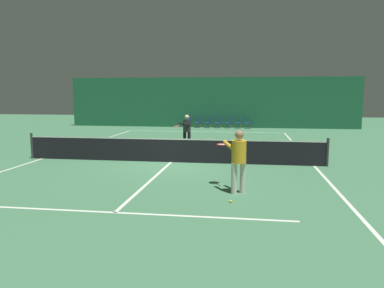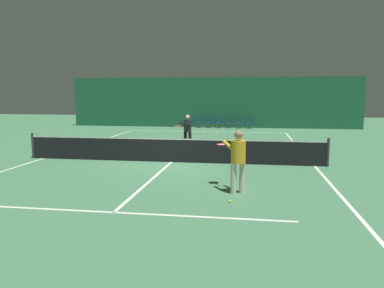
# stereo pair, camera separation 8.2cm
# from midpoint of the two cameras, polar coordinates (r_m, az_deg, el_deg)

# --- Properties ---
(ground_plane) EXTENTS (60.00, 60.00, 0.00)m
(ground_plane) POSITION_cam_midpoint_polar(r_m,az_deg,el_deg) (14.91, -3.36, -2.78)
(ground_plane) COLOR #3D704C
(backdrop_curtain) EXTENTS (23.00, 0.12, 3.96)m
(backdrop_curtain) POSITION_cam_midpoint_polar(r_m,az_deg,el_deg) (29.90, 2.70, 6.34)
(backdrop_curtain) COLOR #1E5B3D
(backdrop_curtain) RESTS_ON ground
(court_line_baseline_far) EXTENTS (11.00, 0.10, 0.00)m
(court_line_baseline_far) POSITION_cam_midpoint_polar(r_m,az_deg,el_deg) (26.55, 1.91, 1.89)
(court_line_baseline_far) COLOR silver
(court_line_baseline_far) RESTS_ON ground
(court_line_service_far) EXTENTS (8.25, 0.10, 0.00)m
(court_line_service_far) POSITION_cam_midpoint_polar(r_m,az_deg,el_deg) (21.14, 0.20, 0.37)
(court_line_service_far) COLOR silver
(court_line_service_far) RESTS_ON ground
(court_line_service_near) EXTENTS (8.25, 0.10, 0.00)m
(court_line_service_near) POSITION_cam_midpoint_polar(r_m,az_deg,el_deg) (8.92, -11.93, -10.18)
(court_line_service_near) COLOR silver
(court_line_service_near) RESTS_ON ground
(court_line_sideline_left) EXTENTS (0.10, 23.80, 0.00)m
(court_line_sideline_left) POSITION_cam_midpoint_polar(r_m,az_deg,el_deg) (16.90, -21.94, -2.07)
(court_line_sideline_left) COLOR silver
(court_line_sideline_left) RESTS_ON ground
(court_line_sideline_right) EXTENTS (0.10, 23.80, 0.00)m
(court_line_sideline_right) POSITION_cam_midpoint_polar(r_m,az_deg,el_deg) (14.81, 18.00, -3.21)
(court_line_sideline_right) COLOR silver
(court_line_sideline_right) RESTS_ON ground
(court_line_centre) EXTENTS (0.10, 12.80, 0.00)m
(court_line_centre) POSITION_cam_midpoint_polar(r_m,az_deg,el_deg) (14.91, -3.36, -2.77)
(court_line_centre) COLOR silver
(court_line_centre) RESTS_ON ground
(tennis_net) EXTENTS (12.00, 0.10, 1.07)m
(tennis_net) POSITION_cam_midpoint_polar(r_m,az_deg,el_deg) (14.82, -3.37, -0.83)
(tennis_net) COLOR black
(tennis_net) RESTS_ON ground
(player_near) EXTENTS (1.01, 1.37, 1.73)m
(player_near) POSITION_cam_midpoint_polar(r_m,az_deg,el_deg) (10.25, 6.81, -1.94)
(player_near) COLOR beige
(player_near) RESTS_ON ground
(player_far) EXTENTS (0.79, 1.38, 1.66)m
(player_far) POSITION_cam_midpoint_polar(r_m,az_deg,el_deg) (18.56, -0.98, 2.33)
(player_far) COLOR black
(player_far) RESTS_ON ground
(courtside_chair_0) EXTENTS (0.44, 0.44, 0.84)m
(courtside_chair_0) POSITION_cam_midpoint_polar(r_m,az_deg,el_deg) (29.64, -0.56, 3.44)
(courtside_chair_0) COLOR brown
(courtside_chair_0) RESTS_ON ground
(courtside_chair_1) EXTENTS (0.44, 0.44, 0.84)m
(courtside_chair_1) POSITION_cam_midpoint_polar(r_m,az_deg,el_deg) (29.53, 0.96, 3.43)
(courtside_chair_1) COLOR brown
(courtside_chair_1) RESTS_ON ground
(courtside_chair_2) EXTENTS (0.44, 0.44, 0.84)m
(courtside_chair_2) POSITION_cam_midpoint_polar(r_m,az_deg,el_deg) (29.44, 2.49, 3.41)
(courtside_chair_2) COLOR brown
(courtside_chair_2) RESTS_ON ground
(courtside_chair_3) EXTENTS (0.44, 0.44, 0.84)m
(courtside_chair_3) POSITION_cam_midpoint_polar(r_m,az_deg,el_deg) (29.37, 4.02, 3.38)
(courtside_chair_3) COLOR brown
(courtside_chair_3) RESTS_ON ground
(courtside_chair_4) EXTENTS (0.44, 0.44, 0.84)m
(courtside_chair_4) POSITION_cam_midpoint_polar(r_m,az_deg,el_deg) (29.32, 5.57, 3.36)
(courtside_chair_4) COLOR brown
(courtside_chair_4) RESTS_ON ground
(courtside_chair_5) EXTENTS (0.44, 0.44, 0.84)m
(courtside_chair_5) POSITION_cam_midpoint_polar(r_m,az_deg,el_deg) (29.29, 7.12, 3.33)
(courtside_chair_5) COLOR brown
(courtside_chair_5) RESTS_ON ground
(courtside_chair_6) EXTENTS (0.44, 0.44, 0.84)m
(courtside_chair_6) POSITION_cam_midpoint_polar(r_m,az_deg,el_deg) (29.28, 8.67, 3.30)
(courtside_chair_6) COLOR brown
(courtside_chair_6) RESTS_ON ground
(tennis_ball) EXTENTS (0.07, 0.07, 0.07)m
(tennis_ball) POSITION_cam_midpoint_polar(r_m,az_deg,el_deg) (9.53, 5.68, -8.68)
(tennis_ball) COLOR #D1DB33
(tennis_ball) RESTS_ON ground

